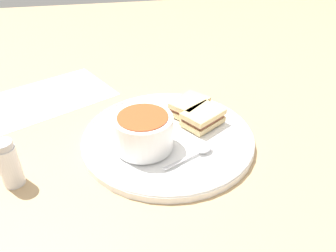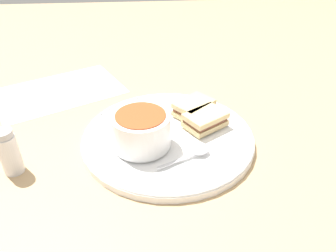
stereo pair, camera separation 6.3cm
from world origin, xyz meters
name	(u,v)px [view 1 (the left image)]	position (x,y,z in m)	size (l,w,h in m)	color
ground_plane	(168,141)	(0.00, 0.00, 0.00)	(2.40, 2.40, 0.00)	tan
plate	(168,137)	(0.00, 0.00, 0.01)	(0.35, 0.35, 0.02)	white
soup_bowl	(143,131)	(0.03, -0.05, 0.05)	(0.11, 0.11, 0.07)	white
spoon	(201,150)	(0.07, 0.05, 0.02)	(0.06, 0.11, 0.01)	silver
sandwich_half_near	(203,117)	(-0.02, 0.08, 0.03)	(0.10, 0.10, 0.03)	#DBBC7F
sandwich_half_far	(189,106)	(-0.07, 0.06, 0.03)	(0.10, 0.10, 0.03)	#DBBC7F
salt_shaker	(9,164)	(0.07, -0.29, 0.04)	(0.04, 0.04, 0.09)	silver
menu_sheet	(47,97)	(-0.24, -0.27, 0.00)	(0.32, 0.37, 0.00)	white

